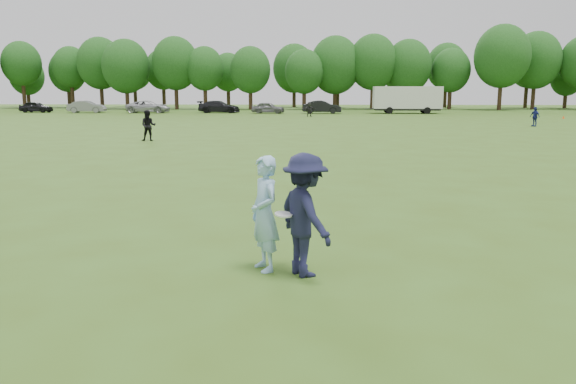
# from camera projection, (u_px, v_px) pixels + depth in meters

# --- Properties ---
(ground) EXTENTS (200.00, 200.00, 0.00)m
(ground) POSITION_uv_depth(u_px,v_px,m) (291.00, 274.00, 8.72)
(ground) COLOR #3A5618
(ground) RESTS_ON ground
(thrower) EXTENTS (0.70, 0.79, 1.83)m
(thrower) POSITION_uv_depth(u_px,v_px,m) (265.00, 214.00, 8.79)
(thrower) COLOR #99C7EC
(thrower) RESTS_ON ground
(defender) EXTENTS (1.25, 1.41, 1.90)m
(defender) POSITION_uv_depth(u_px,v_px,m) (305.00, 215.00, 8.54)
(defender) COLOR #191B38
(defender) RESTS_ON ground
(player_far_a) EXTENTS (0.91, 0.75, 1.70)m
(player_far_a) POSITION_uv_depth(u_px,v_px,m) (148.00, 126.00, 31.15)
(player_far_a) COLOR black
(player_far_a) RESTS_ON ground
(player_far_b) EXTENTS (0.73, 0.96, 1.51)m
(player_far_b) POSITION_uv_depth(u_px,v_px,m) (535.00, 117.00, 43.60)
(player_far_b) COLOR navy
(player_far_b) RESTS_ON ground
(player_far_d) EXTENTS (1.50, 0.96, 1.54)m
(player_far_d) POSITION_uv_depth(u_px,v_px,m) (309.00, 109.00, 59.40)
(player_far_d) COLOR black
(player_far_d) RESTS_ON ground
(car_a) EXTENTS (4.16, 1.99, 1.37)m
(car_a) POSITION_uv_depth(u_px,v_px,m) (36.00, 107.00, 69.95)
(car_a) COLOR black
(car_a) RESTS_ON ground
(car_b) EXTENTS (4.64, 2.04, 1.48)m
(car_b) POSITION_uv_depth(u_px,v_px,m) (87.00, 107.00, 69.04)
(car_b) COLOR gray
(car_b) RESTS_ON ground
(car_c) EXTENTS (5.37, 2.60, 1.47)m
(car_c) POSITION_uv_depth(u_px,v_px,m) (148.00, 107.00, 68.81)
(car_c) COLOR #A9A9AD
(car_c) RESTS_ON ground
(car_d) EXTENTS (5.21, 2.33, 1.48)m
(car_d) POSITION_uv_depth(u_px,v_px,m) (219.00, 107.00, 68.87)
(car_d) COLOR black
(car_d) RESTS_ON ground
(car_e) EXTENTS (4.12, 2.08, 1.34)m
(car_e) POSITION_uv_depth(u_px,v_px,m) (268.00, 108.00, 67.23)
(car_e) COLOR slate
(car_e) RESTS_ON ground
(car_f) EXTENTS (4.72, 1.85, 1.53)m
(car_f) POSITION_uv_depth(u_px,v_px,m) (322.00, 107.00, 66.94)
(car_f) COLOR black
(car_f) RESTS_ON ground
(field_cone) EXTENTS (0.28, 0.28, 0.30)m
(field_cone) POSITION_uv_depth(u_px,v_px,m) (563.00, 117.00, 55.20)
(field_cone) COLOR #DA4B0B
(field_cone) RESTS_ON ground
(disc_in_play) EXTENTS (0.32, 0.32, 0.07)m
(disc_in_play) POSITION_uv_depth(u_px,v_px,m) (284.00, 214.00, 8.45)
(disc_in_play) COLOR white
(disc_in_play) RESTS_ON ground
(cargo_trailer) EXTENTS (9.00, 2.75, 3.20)m
(cargo_trailer) POSITION_uv_depth(u_px,v_px,m) (407.00, 99.00, 66.97)
(cargo_trailer) COLOR white
(cargo_trailer) RESTS_ON ground
(treeline) EXTENTS (130.35, 18.39, 11.74)m
(treeline) POSITION_uv_depth(u_px,v_px,m) (335.00, 66.00, 82.98)
(treeline) COLOR #332114
(treeline) RESTS_ON ground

